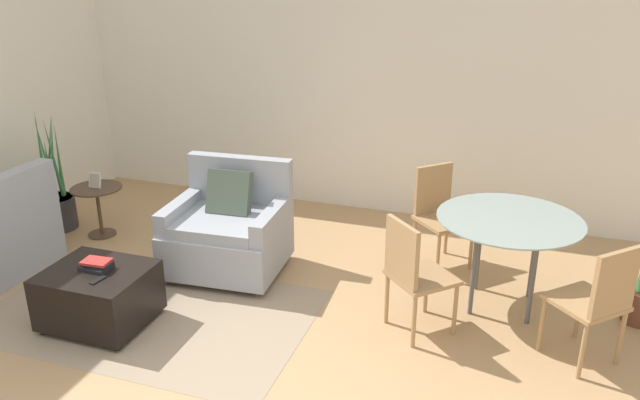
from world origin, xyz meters
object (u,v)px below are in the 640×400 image
(ottoman, at_px, (99,295))
(side_table, at_px, (98,201))
(picture_frame, at_px, (95,180))
(dining_chair_far_left, at_px, (439,209))
(armchair, at_px, (229,231))
(dining_chair_near_right, at_px, (598,297))
(dining_chair_near_left, at_px, (413,270))
(dining_table, at_px, (509,228))
(book_stack, at_px, (96,265))
(potted_plant, at_px, (56,201))
(tv_remote_primary, at_px, (98,280))

(ottoman, height_order, side_table, side_table)
(picture_frame, relative_size, dining_chair_far_left, 0.17)
(armchair, relative_size, dining_chair_near_right, 1.13)
(dining_chair_near_right, bearing_deg, picture_frame, 170.69)
(picture_frame, bearing_deg, dining_chair_near_left, -12.71)
(picture_frame, relative_size, dining_table, 0.14)
(book_stack, distance_m, dining_table, 3.12)
(ottoman, distance_m, picture_frame, 1.75)
(ottoman, height_order, dining_chair_near_right, dining_chair_near_right)
(book_stack, relative_size, potted_plant, 0.18)
(dining_chair_far_left, bearing_deg, book_stack, -140.55)
(potted_plant, distance_m, dining_table, 4.45)
(ottoman, xyz_separation_m, potted_plant, (-1.57, 1.38, 0.05))
(armchair, relative_size, picture_frame, 6.68)
(picture_frame, bearing_deg, book_stack, -52.69)
(armchair, bearing_deg, dining_chair_far_left, 23.44)
(armchair, distance_m, tv_remote_primary, 1.32)
(potted_plant, distance_m, side_table, 0.54)
(book_stack, xyz_separation_m, dining_table, (2.86, 1.23, 0.19))
(dining_table, height_order, dining_chair_near_left, dining_chair_near_left)
(dining_table, bearing_deg, side_table, 178.20)
(ottoman, xyz_separation_m, book_stack, (-0.00, 0.02, 0.24))
(ottoman, xyz_separation_m, dining_chair_near_right, (3.48, 0.64, 0.27))
(tv_remote_primary, bearing_deg, potted_plant, 138.11)
(ottoman, xyz_separation_m, dining_chair_near_left, (2.24, 0.64, 0.27))
(ottoman, distance_m, book_stack, 0.24)
(potted_plant, height_order, picture_frame, potted_plant)
(dining_chair_near_left, bearing_deg, picture_frame, 167.29)
(ottoman, bearing_deg, dining_chair_near_left, 15.81)
(picture_frame, distance_m, dining_chair_far_left, 3.32)
(tv_remote_primary, height_order, picture_frame, picture_frame)
(tv_remote_primary, bearing_deg, dining_chair_near_right, 12.80)
(side_table, xyz_separation_m, dining_table, (3.89, -0.12, 0.31))
(armchair, height_order, potted_plant, potted_plant)
(armchair, distance_m, book_stack, 1.23)
(armchair, xyz_separation_m, ottoman, (-0.53, -1.12, -0.12))
(armchair, xyz_separation_m, potted_plant, (-2.09, 0.26, -0.08))
(potted_plant, height_order, dining_table, potted_plant)
(tv_remote_primary, relative_size, dining_chair_near_right, 0.15)
(armchair, xyz_separation_m, dining_chair_near_left, (1.72, -0.49, 0.15))
(dining_chair_near_right, distance_m, dining_chair_far_left, 1.74)
(tv_remote_primary, distance_m, picture_frame, 1.90)
(armchair, height_order, dining_chair_far_left, armchair)
(dining_chair_near_right, height_order, dining_chair_far_left, same)
(dining_chair_near_left, bearing_deg, armchair, 164.11)
(side_table, bearing_deg, potted_plant, 179.05)
(book_stack, xyz_separation_m, tv_remote_primary, (0.12, -0.15, -0.03))
(dining_table, xyz_separation_m, dining_chair_near_left, (-0.62, -0.62, -0.15))
(book_stack, bearing_deg, side_table, 127.31)
(ottoman, bearing_deg, dining_chair_near_right, 10.36)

